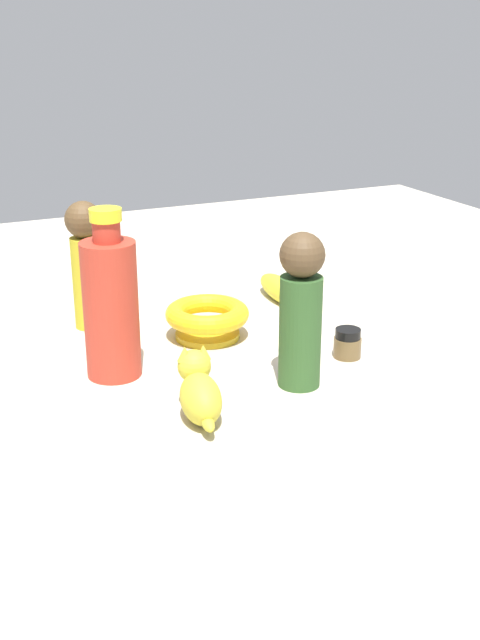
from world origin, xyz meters
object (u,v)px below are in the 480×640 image
at_px(person_figure_child, 301,310).
at_px(banana, 281,289).
at_px(bowl, 207,317).
at_px(person_figure_adult, 86,260).
at_px(bottle_tall, 111,306).
at_px(cat_figurine, 199,391).
at_px(nail_polish_jar, 347,343).

distance_m(person_figure_child, banana, 0.37).
relative_size(bowl, banana, 0.89).
bearing_deg(person_figure_adult, person_figure_child, 31.06).
distance_m(bottle_tall, banana, 0.42).
bearing_deg(banana, cat_figurine, -38.52).
distance_m(bowl, bottle_tall, 0.21).
relative_size(bowl, person_figure_child, 0.61).
height_order(cat_figurine, nail_polish_jar, cat_figurine).
bearing_deg(person_figure_child, person_figure_adult, -148.94).
distance_m(bowl, banana, 0.22).
bearing_deg(bottle_tall, nail_polish_jar, 76.26).
bearing_deg(person_figure_adult, cat_figurine, 6.61).
height_order(banana, nail_polish_jar, nail_polish_jar).
relative_size(bowl, bottle_tall, 0.55).
height_order(bottle_tall, person_figure_child, bottle_tall).
distance_m(person_figure_child, nail_polish_jar, 0.16).
bearing_deg(bowl, nail_polish_jar, 45.39).
distance_m(cat_figurine, nail_polish_jar, 0.29).
distance_m(bowl, cat_figurine, 0.28).
height_order(person_figure_child, banana, person_figure_child).
bearing_deg(person_figure_child, cat_figurine, -78.18).
relative_size(cat_figurine, nail_polish_jar, 2.78).
bearing_deg(cat_figurine, person_figure_adult, -173.39).
xyz_separation_m(bowl, person_figure_adult, (-0.13, -0.16, 0.08)).
bearing_deg(bottle_tall, person_figure_adult, 175.09).
relative_size(bowl, cat_figurine, 1.07).
height_order(bottle_tall, nail_polish_jar, bottle_tall).
xyz_separation_m(bottle_tall, cat_figurine, (0.17, 0.06, -0.07)).
bearing_deg(person_figure_child, bowl, -167.20).
distance_m(bottle_tall, person_figure_child, 0.27).
xyz_separation_m(banana, nail_polish_jar, (0.27, -0.03, 0.00)).
bearing_deg(bowl, person_figure_child, 12.80).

